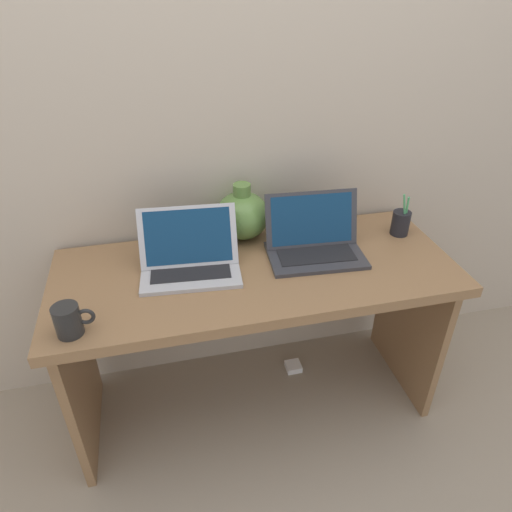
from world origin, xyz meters
The scene contains 9 objects.
ground_plane centered at (0.00, 0.00, 0.00)m, with size 6.00×6.00×0.00m, color gray.
back_wall centered at (0.00, 0.33, 1.20)m, with size 4.40×0.04×2.40m, color #BCAD99.
desk centered at (0.00, 0.00, 0.56)m, with size 1.44×0.59×0.71m.
laptop_left centered at (-0.23, 0.05, 0.76)m, with size 0.36×0.26×0.21m.
laptop_right centered at (0.23, 0.06, 0.77)m, with size 0.36×0.26×0.22m.
green_vase centered at (0.00, 0.23, 0.80)m, with size 0.21×0.21×0.22m.
coffee_mug centered at (-0.61, -0.21, 0.76)m, with size 0.12×0.08×0.10m.
pen_cup centered at (0.62, 0.11, 0.76)m, with size 0.07×0.07×0.18m.
power_brick centered at (0.21, 0.14, 0.01)m, with size 0.07×0.07×0.03m, color white.
Camera 1 is at (-0.31, -1.33, 1.64)m, focal length 32.26 mm.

